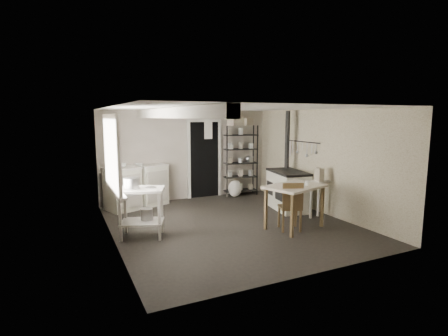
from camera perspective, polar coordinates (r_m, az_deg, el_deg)
name	(u,v)px	position (r m, az deg, el deg)	size (l,w,h in m)	color
floor	(230,224)	(7.10, 1.05, -9.14)	(5.00, 5.00, 0.00)	black
ceiling	(231,108)	(6.77, 1.10, 9.76)	(5.00, 5.00, 0.00)	silver
wall_back	(188,155)	(9.13, -5.90, 2.13)	(4.50, 0.02, 2.30)	#B1A697
wall_front	(314,192)	(4.77, 14.54, -3.85)	(4.50, 0.02, 2.30)	#B1A697
wall_left	(111,176)	(6.19, -17.94, -1.20)	(0.02, 5.00, 2.30)	#B1A697
wall_right	(321,161)	(8.09, 15.52, 1.06)	(0.02, 5.00, 2.30)	#B1A697
window	(110,154)	(6.35, -18.05, 2.21)	(0.12, 1.76, 1.28)	silver
doorway	(205,160)	(9.28, -3.20, 1.33)	(0.96, 0.10, 2.08)	silver
ceiling_beam	(170,113)	(6.33, -8.81, 8.85)	(0.18, 5.00, 0.18)	silver
wallpaper_panel	(320,161)	(8.08, 15.47, 1.06)	(0.01, 5.00, 2.30)	beige
utensil_rail	(302,142)	(8.47, 12.67, 4.20)	(0.06, 1.20, 0.44)	#ABABAD
prep_table	(142,215)	(6.44, -13.26, -7.49)	(0.78, 0.55, 0.89)	silver
stockpot	(132,186)	(6.30, -14.85, -2.85)	(0.27, 0.27, 0.29)	#ABABAD
saucepan	(151,190)	(6.35, -11.84, -3.50)	(0.19, 0.19, 0.10)	#ABABAD
bucket	(147,215)	(6.49, -12.50, -7.48)	(0.22, 0.22, 0.24)	#ABABAD
base_cabinets	(137,188)	(8.57, -14.04, -3.16)	(1.51, 0.65, 0.99)	beige
mixing_bowl	(139,167)	(8.49, -13.69, 0.13)	(0.27, 0.27, 0.07)	white
counter_cup	(123,168)	(8.28, -16.12, -0.05)	(0.13, 0.13, 0.10)	white
shelf_rack	(240,160)	(9.55, 2.70, 1.24)	(0.90, 0.35, 1.90)	black
shelf_jar	(231,146)	(9.36, 1.20, 3.61)	(0.08, 0.08, 0.17)	white
storage_box_a	(235,121)	(9.40, 1.84, 7.60)	(0.34, 0.30, 0.24)	beige
storage_box_b	(246,122)	(9.57, 3.59, 7.49)	(0.30, 0.28, 0.19)	beige
stove	(288,191)	(8.24, 10.36, -3.65)	(0.63, 1.14, 0.90)	beige
stovepipe	(287,140)	(8.53, 10.30, 4.57)	(0.11, 0.11, 1.41)	black
side_ledge	(318,197)	(7.79, 15.08, -4.57)	(0.51, 0.27, 0.78)	silver
oats_box	(319,170)	(7.66, 15.32, -0.38)	(0.11, 0.19, 0.28)	beige
work_table	(294,209)	(6.90, 11.40, -6.55)	(1.10, 0.77, 0.84)	beige
table_cup	(307,187)	(6.84, 13.37, -3.07)	(0.10, 0.10, 0.09)	white
chair	(290,205)	(6.76, 10.71, -5.92)	(0.39, 0.41, 0.94)	brown
flour_sack	(235,188)	(9.40, 1.82, -3.27)	(0.37, 0.32, 0.45)	silver
floor_crock	(290,210)	(7.97, 10.70, -6.77)	(0.11, 0.11, 0.13)	white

